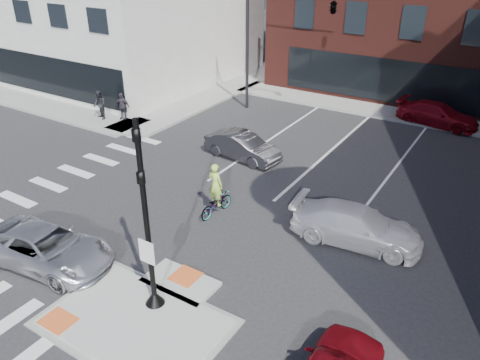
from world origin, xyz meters
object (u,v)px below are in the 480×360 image
Objects in this scene: silver_suv at (47,248)px; white_pickup at (356,225)px; pedestrian_b at (122,106)px; cyclist at (216,198)px; bg_car_dark at (242,146)px; pedestrian_a at (100,105)px; bg_car_red at (438,114)px.

silver_suv is 1.01× the size of white_pickup.
silver_suv is at bearing -69.74° from pedestrian_b.
pedestrian_b is at bearing -22.77° from cyclist.
pedestrian_a is at bearing 96.44° from bg_car_dark.
white_pickup is 1.02× the size of bg_car_red.
pedestrian_a is at bearing 126.27° from bg_car_red.
pedestrian_b is (-16.55, 4.73, 0.28)m from white_pickup.
pedestrian_b reaches higher than white_pickup.
pedestrian_a is (-9.22, 10.97, 0.37)m from silver_suv.
bg_car_red is at bearing -6.57° from white_pickup.
bg_car_dark is 0.86× the size of bg_car_red.
cyclist is (3.00, 5.80, 0.09)m from silver_suv.
silver_suv is at bearing 122.46° from white_pickup.
white_pickup is at bearing -162.67° from cyclist.
white_pickup reaches higher than bg_car_dark.
pedestrian_a reaches higher than bg_car_dark.
cyclist is at bearing -152.75° from bg_car_dark.
silver_suv is 2.72× the size of pedestrian_a.
silver_suv is 14.33m from pedestrian_a.
bg_car_dark is 1.79× the size of cyclist.
pedestrian_b is at bearing 91.83° from bg_car_dark.
bg_car_red is 19.03m from pedestrian_b.
cyclist reaches higher than pedestrian_a.
white_pickup is at bearing -57.77° from silver_suv.
pedestrian_b reaches higher than silver_suv.
bg_car_dark is 5.53m from cyclist.
pedestrian_b is at bearing 67.06° from white_pickup.
pedestrian_b reaches higher than bg_car_red.
white_pickup is (8.47, 6.97, 0.02)m from silver_suv.
pedestrian_a is (-17.69, 4.00, 0.35)m from white_pickup.
bg_car_dark is (1.04, 10.97, -0.01)m from silver_suv.
white_pickup is at bearing 9.67° from pedestrian_a.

